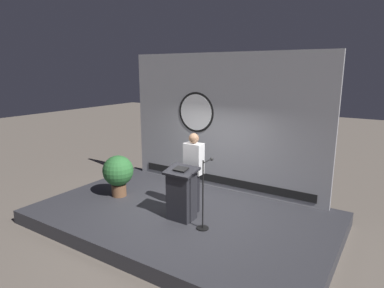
{
  "coord_description": "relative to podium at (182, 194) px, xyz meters",
  "views": [
    {
      "loc": [
        3.87,
        -5.6,
        3.39
      ],
      "look_at": [
        0.19,
        0.11,
        1.84
      ],
      "focal_mm": 30.98,
      "sensor_mm": 36.0,
      "label": 1
    }
  ],
  "objects": [
    {
      "name": "podium",
      "position": [
        0.0,
        0.0,
        0.0
      ],
      "size": [
        0.64,
        0.5,
        1.13
      ],
      "color": "#26262B",
      "rests_on": "stage_platform"
    },
    {
      "name": "stage_platform",
      "position": [
        -0.19,
        0.29,
        -0.7
      ],
      "size": [
        6.4,
        4.0,
        0.3
      ],
      "primitive_type": "cube",
      "color": "#333338",
      "rests_on": "ground"
    },
    {
      "name": "microphone_stand",
      "position": [
        0.6,
        -0.1,
        -0.07
      ],
      "size": [
        0.24,
        0.48,
        1.4
      ],
      "color": "black",
      "rests_on": "stage_platform"
    },
    {
      "name": "potted_plant",
      "position": [
        -2.05,
        0.23,
        0.05
      ],
      "size": [
        0.75,
        0.75,
        1.03
      ],
      "color": "brown",
      "rests_on": "stage_platform"
    },
    {
      "name": "ground_plane",
      "position": [
        -0.19,
        0.29,
        -0.85
      ],
      "size": [
        40.0,
        40.0,
        0.0
      ],
      "primitive_type": "plane",
      "color": "#6B6056"
    },
    {
      "name": "speaker_person",
      "position": [
        -0.01,
        0.48,
        0.35
      ],
      "size": [
        0.4,
        0.26,
        1.76
      ],
      "color": "black",
      "rests_on": "stage_platform"
    },
    {
      "name": "banner_display",
      "position": [
        -0.2,
        2.14,
        1.18
      ],
      "size": [
        5.46,
        0.12,
        3.49
      ],
      "color": "#9E9EA3",
      "rests_on": "stage_platform"
    }
  ]
}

